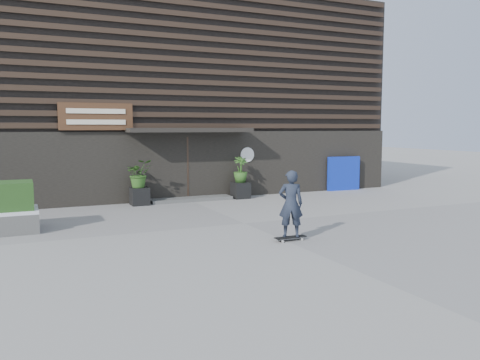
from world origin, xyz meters
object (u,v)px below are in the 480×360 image
planter_pot_right (241,190)px  blue_tarp (344,173)px  skateboarder (291,204)px  planter_pot_left (140,196)px

planter_pot_right → blue_tarp: size_ratio=0.40×
skateboarder → planter_pot_right: bearing=75.1°
planter_pot_right → blue_tarp: bearing=3.5°
planter_pot_left → planter_pot_right: 3.80m
planter_pot_right → skateboarder: 6.97m
planter_pot_right → skateboarder: skateboarder is taller
blue_tarp → planter_pot_right: bearing=-173.7°
planter_pot_left → skateboarder: size_ratio=0.36×
blue_tarp → skateboarder: (-6.71, -7.01, 0.16)m
planter_pot_right → blue_tarp: blue_tarp is taller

